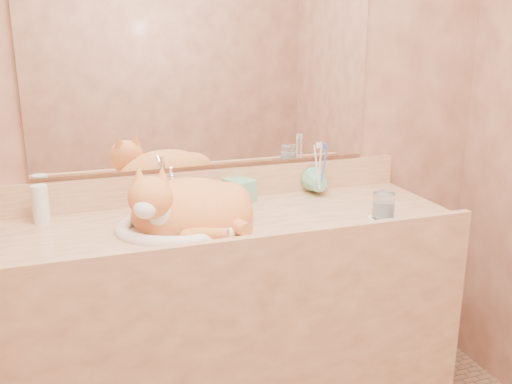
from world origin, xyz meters
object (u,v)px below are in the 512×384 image
object	(u,v)px
cat	(187,206)
vanity_counter	(231,328)
water_glass	(384,205)
sink_basin	(182,207)
soap_dispenser	(249,180)
toothbrush_cup	(320,186)

from	to	relation	value
cat	vanity_counter	bearing A→B (deg)	23.61
vanity_counter	water_glass	bearing A→B (deg)	-19.89
sink_basin	soap_dispenser	xyz separation A→B (m)	(0.29, 0.18, 0.03)
toothbrush_cup	soap_dispenser	bearing A→B (deg)	176.87
sink_basin	toothbrush_cup	bearing A→B (deg)	11.15
sink_basin	toothbrush_cup	distance (m)	0.61
sink_basin	cat	xyz separation A→B (m)	(0.02, 0.01, 0.00)
cat	soap_dispenser	world-z (taller)	soap_dispenser
water_glass	vanity_counter	bearing A→B (deg)	160.11
sink_basin	toothbrush_cup	world-z (taller)	sink_basin
cat	soap_dispenser	bearing A→B (deg)	50.77
sink_basin	soap_dispenser	world-z (taller)	soap_dispenser
cat	sink_basin	bearing A→B (deg)	-143.85
cat	soap_dispenser	distance (m)	0.33
cat	water_glass	distance (m)	0.68
vanity_counter	water_glass	world-z (taller)	water_glass
vanity_counter	cat	bearing A→B (deg)	-174.59
sink_basin	soap_dispenser	bearing A→B (deg)	27.05
water_glass	toothbrush_cup	bearing A→B (deg)	104.75
soap_dispenser	vanity_counter	bearing A→B (deg)	-149.70
soap_dispenser	water_glass	world-z (taller)	soap_dispenser
soap_dispenser	water_glass	size ratio (longest dim) A/B	2.10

